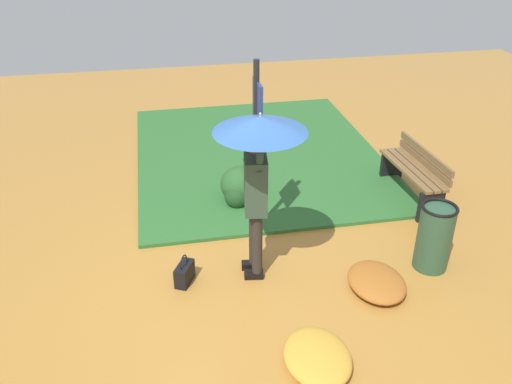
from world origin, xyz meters
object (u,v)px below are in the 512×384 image
(handbag, at_px, (184,273))
(park_bench, at_px, (414,173))
(trash_bin, at_px, (434,237))
(info_sign_post, at_px, (257,131))
(person_with_umbrella, at_px, (258,156))

(handbag, height_order, park_bench, park_bench)
(park_bench, relative_size, trash_bin, 1.68)
(info_sign_post, xyz_separation_m, park_bench, (-0.50, 2.40, -1.04))
(person_with_umbrella, xyz_separation_m, park_bench, (-1.39, 2.56, -1.15))
(person_with_umbrella, relative_size, park_bench, 1.46)
(person_with_umbrella, xyz_separation_m, info_sign_post, (-0.89, 0.17, -0.11))
(park_bench, bearing_deg, info_sign_post, -78.19)
(trash_bin, bearing_deg, info_sign_post, -120.24)
(handbag, bearing_deg, person_with_umbrella, 86.47)
(park_bench, bearing_deg, person_with_umbrella, -61.44)
(info_sign_post, bearing_deg, park_bench, 101.81)
(park_bench, bearing_deg, trash_bin, -17.76)
(handbag, bearing_deg, park_bench, 111.53)
(person_with_umbrella, distance_m, park_bench, 3.13)
(info_sign_post, relative_size, trash_bin, 2.76)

